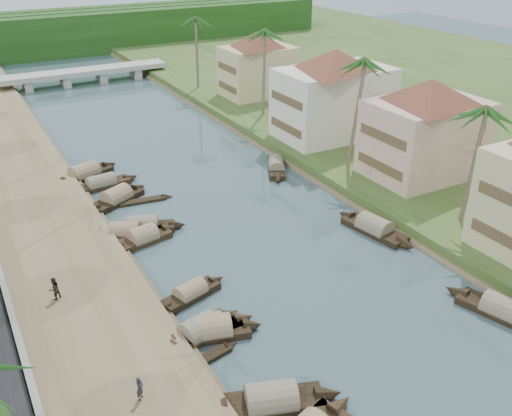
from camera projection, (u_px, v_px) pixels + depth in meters
ground at (345, 314)px, 39.33m from camera, size 220.00×220.00×0.00m
left_bank at (47, 239)px, 47.82m from camera, size 10.00×180.00×0.80m
right_bank at (374, 161)px, 62.95m from camera, size 16.00×180.00×1.20m
treeline at (47, 34)px, 115.65m from camera, size 120.00×14.00×8.00m
bridge at (83, 73)px, 94.80m from camera, size 28.00×4.00×2.40m
building_mid at (426, 127)px, 56.21m from camera, size 14.11×14.11×9.70m
building_far at (334, 93)px, 66.60m from camera, size 15.59×15.59×10.20m
building_distant at (258, 63)px, 82.88m from camera, size 12.62×12.62×9.20m
sampan_3 at (271, 401)px, 31.58m from camera, size 8.45×4.34×2.24m
sampan_4 at (205, 331)px, 37.02m from camera, size 7.21×1.82×2.07m
sampan_5 at (214, 331)px, 37.06m from camera, size 6.79×3.34×2.13m
sampan_6 at (200, 332)px, 36.95m from camera, size 7.14×3.40×2.10m
sampan_7 at (191, 294)px, 40.77m from camera, size 6.59×3.13×1.79m
sampan_8 at (143, 238)px, 47.93m from camera, size 6.93×2.95×2.11m
sampan_9 at (143, 226)px, 49.80m from camera, size 7.59×4.16×1.96m
sampan_10 at (125, 233)px, 48.77m from camera, size 6.93×4.48×1.97m
sampan_11 at (117, 199)px, 54.80m from camera, size 7.87×5.24×2.28m
sampan_12 at (101, 184)px, 57.85m from camera, size 8.27×2.27×1.98m
sampan_13 at (85, 174)px, 60.14m from camera, size 8.52×4.93×2.31m
sampan_14 at (506, 312)px, 38.78m from camera, size 4.16×9.19×2.20m
sampan_15 at (375, 229)px, 49.41m from camera, size 3.22×8.78×2.29m
sampan_16 at (276, 167)px, 61.93m from camera, size 5.06×7.84×2.00m
canoe_1 at (206, 359)px, 35.08m from camera, size 5.03×1.81×0.80m
canoe_2 at (142, 201)px, 55.00m from camera, size 6.18×1.62×0.89m
palm_1 at (481, 113)px, 45.15m from camera, size 3.20×3.20×11.26m
palm_2 at (358, 64)px, 55.54m from camera, size 3.20×3.20×12.46m
palm_3 at (264, 33)px, 71.81m from camera, size 3.20×3.20×12.33m
palm_7 at (195, 20)px, 84.39m from camera, size 3.20×3.20×11.89m
tree_6 at (358, 81)px, 70.05m from camera, size 4.28×4.28×7.41m
person_near at (140, 388)px, 30.93m from camera, size 0.63×0.64×1.49m
person_far at (54, 289)px, 39.19m from camera, size 1.02×0.96×1.67m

